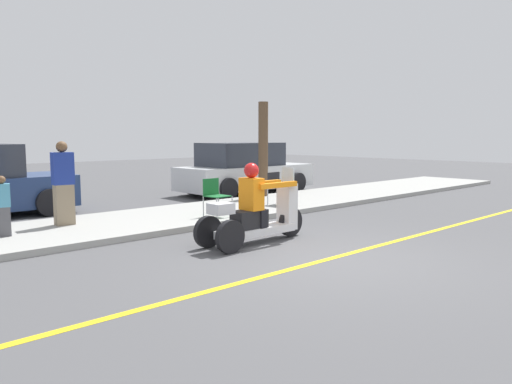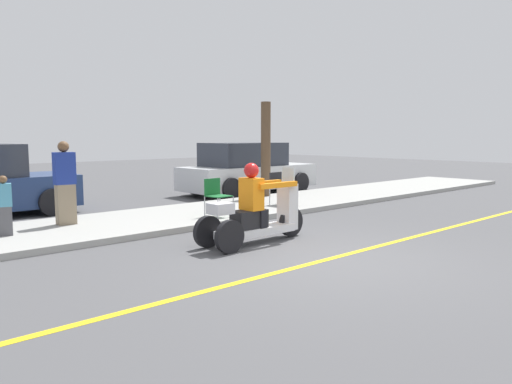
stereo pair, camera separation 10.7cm
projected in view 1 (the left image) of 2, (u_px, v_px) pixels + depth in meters
ground_plane at (329, 259)px, 7.59m from camera, size 60.00×60.00×0.00m
lane_stripe at (328, 259)px, 7.57m from camera, size 24.00×0.12×0.01m
sidewalk_strip at (163, 219)px, 10.92m from camera, size 28.00×2.80×0.12m
motorcycle_trike at (256, 214)px, 8.67m from camera, size 2.26×0.67×1.41m
spectator_with_child at (63, 185)px, 9.76m from camera, size 0.41×0.27×1.64m
spectator_end_of_line at (3, 207)px, 8.67m from camera, size 0.28×0.21×1.06m
folding_chair_set_back at (277, 185)px, 12.67m from camera, size 0.49×0.49×0.82m
folding_chair_curbside at (215, 193)px, 10.83m from camera, size 0.48×0.48×0.82m
parked_car_lot_left at (244, 170)px, 16.16m from camera, size 4.64×1.97×1.64m
tree_trunk at (263, 149)px, 14.41m from camera, size 0.28×0.28×2.71m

